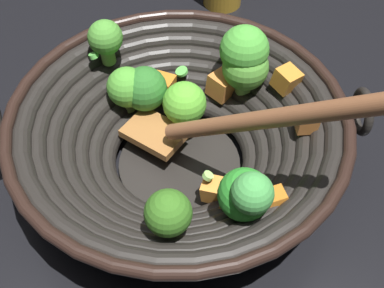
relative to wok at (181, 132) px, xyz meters
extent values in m
plane|color=black|center=(0.00, 0.00, -0.06)|extent=(4.00, 4.00, 0.00)
cylinder|color=black|center=(0.00, 0.00, -0.06)|extent=(0.15, 0.15, 0.01)
torus|color=black|center=(0.00, 0.00, -0.04)|extent=(0.20, 0.20, 0.02)
torus|color=black|center=(0.00, 0.00, -0.03)|extent=(0.22, 0.22, 0.02)
torus|color=black|center=(0.00, 0.00, -0.02)|extent=(0.25, 0.25, 0.02)
torus|color=black|center=(0.00, 0.00, -0.01)|extent=(0.28, 0.28, 0.02)
torus|color=black|center=(0.00, 0.00, 0.00)|extent=(0.31, 0.31, 0.02)
torus|color=black|center=(0.00, 0.00, 0.01)|extent=(0.33, 0.33, 0.02)
torus|color=black|center=(0.00, 0.00, 0.02)|extent=(0.36, 0.36, 0.02)
torus|color=black|center=(0.00, 0.00, 0.03)|extent=(0.38, 0.38, 0.01)
torus|color=black|center=(-0.15, -0.13, 0.03)|extent=(0.04, 0.05, 0.05)
cylinder|color=#6B9F41|center=(0.14, -0.02, 0.02)|extent=(0.02, 0.02, 0.02)
sphere|color=#45892F|center=(0.14, -0.02, 0.05)|extent=(0.04, 0.04, 0.04)
cylinder|color=#79A63F|center=(-0.07, 0.11, 0.01)|extent=(0.03, 0.03, 0.01)
sphere|color=#31641C|center=(-0.07, 0.11, 0.03)|extent=(0.05, 0.05, 0.05)
cylinder|color=#6BA944|center=(0.03, -0.04, -0.03)|extent=(0.02, 0.02, 0.02)
sphere|color=#55A92E|center=(0.03, -0.04, 0.00)|extent=(0.05, 0.05, 0.05)
cylinder|color=#548E4A|center=(-0.11, 0.04, -0.01)|extent=(0.02, 0.02, 0.02)
sphere|color=#288427|center=(-0.11, 0.04, 0.02)|extent=(0.05, 0.05, 0.05)
cylinder|color=olive|center=(0.09, -0.01, -0.03)|extent=(0.02, 0.02, 0.02)
sphere|color=#47932F|center=(0.09, -0.01, 0.00)|extent=(0.05, 0.05, 0.05)
cylinder|color=#6CA440|center=(-0.12, 0.04, 0.02)|extent=(0.02, 0.02, 0.02)
sphere|color=#409343|center=(-0.12, 0.04, 0.04)|extent=(0.04, 0.04, 0.04)
cylinder|color=#76B655|center=(-0.01, -0.11, -0.01)|extent=(0.03, 0.03, 0.02)
sphere|color=#4E9233|center=(-0.01, -0.11, 0.02)|extent=(0.06, 0.06, 0.06)
cylinder|color=#6EAB43|center=(0.08, -0.02, -0.03)|extent=(0.02, 0.02, 0.02)
sphere|color=#296624|center=(0.08, -0.02, 0.00)|extent=(0.05, 0.05, 0.05)
cylinder|color=#57A34C|center=(0.00, -0.12, 0.01)|extent=(0.02, 0.03, 0.02)
sphere|color=green|center=(0.00, -0.12, 0.04)|extent=(0.06, 0.06, 0.06)
cube|color=#C76E20|center=(-0.13, 0.01, 0.00)|extent=(0.03, 0.03, 0.03)
cube|color=gold|center=(-0.09, 0.02, -0.01)|extent=(0.04, 0.04, 0.03)
cube|color=#C37333|center=(0.02, -0.10, -0.01)|extent=(0.03, 0.03, 0.03)
cube|color=#C47828|center=(-0.06, -0.13, 0.02)|extent=(0.03, 0.03, 0.03)
cube|color=#C16F32|center=(-0.11, -0.08, 0.02)|extent=(0.03, 0.03, 0.02)
cube|color=#BE6D20|center=(0.07, -0.05, -0.01)|extent=(0.03, 0.04, 0.03)
cube|color=orange|center=(-0.06, 0.02, -0.03)|extent=(0.03, 0.03, 0.03)
cylinder|color=#56B247|center=(0.14, -0.01, 0.03)|extent=(0.01, 0.01, 0.01)
cylinder|color=#56B247|center=(0.04, -0.06, -0.03)|extent=(0.02, 0.02, 0.01)
cylinder|color=#99D166|center=(-0.06, 0.02, -0.01)|extent=(0.02, 0.02, 0.01)
cylinder|color=#56B247|center=(0.07, -0.08, 0.00)|extent=(0.02, 0.02, 0.01)
cylinder|color=#99D166|center=(-0.09, 0.03, -0.02)|extent=(0.02, 0.02, 0.00)
cylinder|color=#6BC651|center=(-0.02, -0.11, 0.01)|extent=(0.02, 0.02, 0.01)
cube|color=brown|center=(0.04, 0.01, -0.03)|extent=(0.07, 0.06, 0.01)
cylinder|color=brown|center=(-0.09, 0.00, 0.08)|extent=(0.22, 0.04, 0.18)
camera|label=1|loc=(-0.25, 0.29, 0.44)|focal=48.74mm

